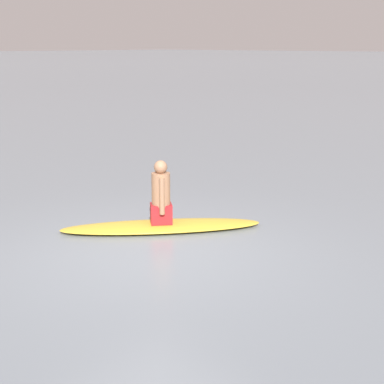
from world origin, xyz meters
TOP-DOWN VIEW (x-y plane):
  - ground_plane at (0.00, 0.00)m, footprint 400.00×400.00m
  - surfboard at (-0.66, 0.82)m, footprint 2.57×2.90m
  - person_paddler at (-0.66, 0.82)m, footprint 0.42×0.43m

SIDE VIEW (x-z plane):
  - ground_plane at x=0.00m, z-range 0.00..0.00m
  - surfboard at x=-0.66m, z-range 0.00..0.11m
  - person_paddler at x=-0.66m, z-range 0.06..1.06m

